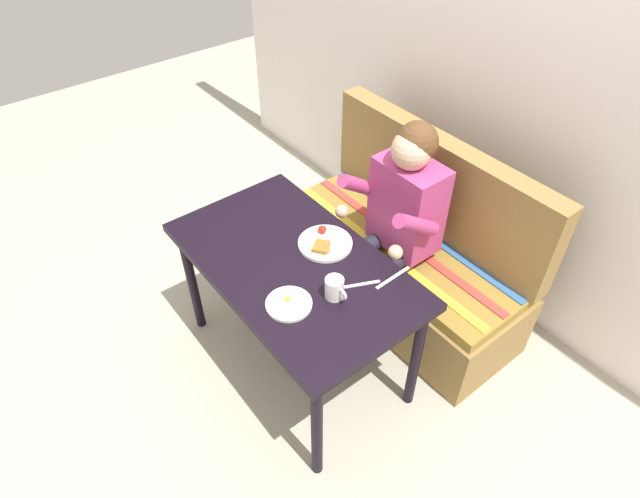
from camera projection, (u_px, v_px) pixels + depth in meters
ground_plane at (298, 359)px, 2.89m from camera, size 8.00×8.00×0.00m
back_wall at (502, 64)px, 2.59m from camera, size 4.40×0.10×2.60m
table at (294, 274)px, 2.45m from camera, size 1.20×0.70×0.73m
couch at (406, 255)px, 3.02m from camera, size 1.44×0.56×1.00m
person at (396, 214)px, 2.63m from camera, size 0.45×0.61×1.21m
plate_breakfast at (324, 243)px, 2.47m from camera, size 0.25×0.25×0.05m
plate_eggs at (289, 304)px, 2.20m from camera, size 0.19×0.19×0.04m
coffee_mug at (335, 288)px, 2.21m from camera, size 0.12×0.08×0.10m
fork at (361, 284)px, 2.29m from camera, size 0.08×0.16×0.00m
knife at (393, 278)px, 2.32m from camera, size 0.02×0.20×0.00m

